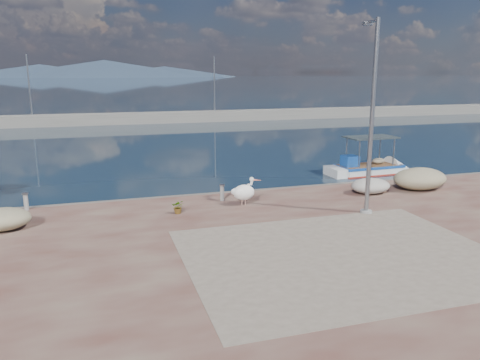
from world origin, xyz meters
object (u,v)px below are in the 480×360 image
object	(u,v)px
lamp_post	(371,125)
bollard_near	(222,192)
boat_right	(368,170)
pelican	(244,192)

from	to	relation	value
lamp_post	bollard_near	xyz separation A→B (m)	(-4.73, 3.25, -2.93)
boat_right	pelican	size ratio (longest dim) A/B	4.35
boat_right	bollard_near	xyz separation A→B (m)	(-9.95, -4.89, 0.68)
bollard_near	boat_right	bearing A→B (deg)	26.17
pelican	lamp_post	xyz separation A→B (m)	(4.06, -2.34, 2.76)
lamp_post	bollard_near	distance (m)	6.44
bollard_near	pelican	bearing A→B (deg)	-53.72
boat_right	lamp_post	xyz separation A→B (m)	(-5.23, -8.14, 3.61)
boat_right	pelican	xyz separation A→B (m)	(-9.29, -5.80, 0.84)
pelican	bollard_near	size ratio (longest dim) A/B	1.76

